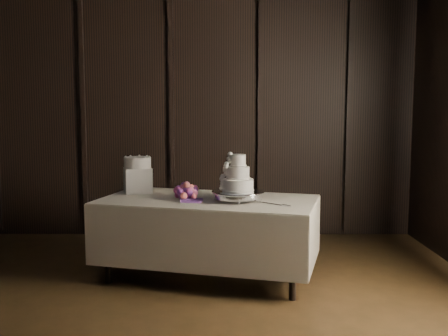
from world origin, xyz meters
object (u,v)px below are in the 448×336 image
Objects in this scene: display_table at (208,235)px; small_cake at (137,162)px; wedding_cake at (235,177)px; cake_stand at (238,196)px; box_pedestal at (138,180)px; bouquet at (187,193)px.

small_cake is (-0.71, 0.36, 0.65)m from display_table.
display_table is 6.52× the size of wedding_cake.
wedding_cake reaches higher than display_table.
cake_stand is 1.86× the size of box_pedestal.
bouquet is at bearing -150.39° from display_table.
wedding_cake is 1.26× the size of small_cake.
display_table is 0.63m from wedding_cake.
cake_stand is 1.10m from box_pedestal.
display_table is at bearing 161.56° from wedding_cake.
display_table is 8.42× the size of box_pedestal.
wedding_cake is at bearing -9.17° from bouquet.
display_table is 8.19× the size of small_cake.
display_table is 0.49m from cake_stand.
wedding_cake is 1.09m from box_pedestal.
small_cake is at bearing 160.73° from wedding_cake.
wedding_cake is 0.84× the size of bouquet.
bouquet reaches higher than cake_stand.
wedding_cake is 1.09m from small_cake.
cake_stand is 0.18m from wedding_cake.
box_pedestal is at bearing 167.87° from display_table.
cake_stand is at bearing 37.14° from wedding_cake.
small_cake is (0.00, 0.00, 0.18)m from box_pedestal.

